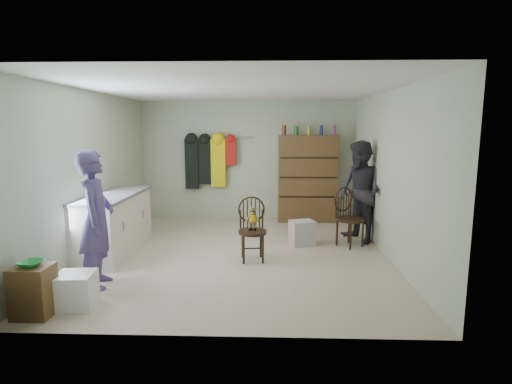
{
  "coord_description": "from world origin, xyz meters",
  "views": [
    {
      "loc": [
        0.46,
        -5.98,
        1.94
      ],
      "look_at": [
        0.25,
        0.2,
        0.95
      ],
      "focal_mm": 28.0,
      "sensor_mm": 36.0,
      "label": 1
    }
  ],
  "objects_px": {
    "chair_far": "(348,215)",
    "dresser": "(307,178)",
    "chair_front": "(252,225)",
    "counter": "(115,224)"
  },
  "relations": [
    {
      "from": "chair_front",
      "to": "dresser",
      "type": "distance_m",
      "value": 2.78
    },
    {
      "from": "chair_front",
      "to": "chair_far",
      "type": "bearing_deg",
      "value": 19.33
    },
    {
      "from": "chair_front",
      "to": "chair_far",
      "type": "height_order",
      "value": "chair_far"
    },
    {
      "from": "chair_front",
      "to": "dresser",
      "type": "xyz_separation_m",
      "value": [
        1.04,
        2.55,
        0.38
      ]
    },
    {
      "from": "counter",
      "to": "chair_far",
      "type": "height_order",
      "value": "chair_far"
    },
    {
      "from": "dresser",
      "to": "chair_front",
      "type": "bearing_deg",
      "value": -112.19
    },
    {
      "from": "counter",
      "to": "chair_far",
      "type": "distance_m",
      "value": 3.75
    },
    {
      "from": "counter",
      "to": "chair_far",
      "type": "relative_size",
      "value": 1.9
    },
    {
      "from": "chair_front",
      "to": "dresser",
      "type": "relative_size",
      "value": 0.47
    },
    {
      "from": "chair_far",
      "to": "dresser",
      "type": "height_order",
      "value": "dresser"
    }
  ]
}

